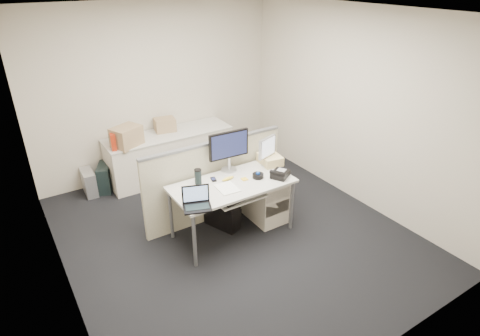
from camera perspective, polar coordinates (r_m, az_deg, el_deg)
floor at (r=5.30m, az=-1.05°, el=-9.16°), size 4.00×4.50×0.01m
ceiling at (r=4.31m, az=-1.37°, el=21.37°), size 4.00×4.50×0.01m
wall_back at (r=6.57m, az=-11.70°, el=10.70°), size 4.00×0.02×2.70m
wall_front at (r=3.17m, az=20.84°, el=-8.81°), size 4.00×0.02×2.70m
wall_left at (r=4.07m, az=-25.94°, el=-1.65°), size 0.02×4.50×2.70m
wall_right at (r=5.87m, az=15.88°, el=8.34°), size 0.02×4.50×2.70m
desk at (r=4.94m, az=-1.12°, el=-2.85°), size 1.50×0.75×0.73m
keyboard_tray at (r=4.83m, az=0.01°, el=-4.20°), size 0.62×0.32×0.02m
drawer_pedestal at (r=5.41m, az=3.61°, el=-4.20°), size 0.40×0.55×0.65m
cubicle_partition at (r=5.33m, az=-3.61°, el=-1.93°), size 2.00×0.06×1.10m
back_counter at (r=6.62m, az=-9.88°, el=1.85°), size 2.00×0.60×0.72m
monitor_main at (r=5.10m, az=-1.60°, el=2.38°), size 0.55×0.24×0.54m
monitor_small at (r=5.28m, az=3.85°, el=2.32°), size 0.36×0.25×0.39m
laptop at (r=4.38m, az=-6.15°, el=-4.46°), size 0.36×0.32×0.23m
trackball at (r=5.03m, az=2.57°, el=-1.11°), size 0.18×0.18×0.05m
desk_phone at (r=5.07m, az=5.74°, el=-0.88°), size 0.29×0.28×0.07m
paper_stack at (r=4.79m, az=-1.85°, el=-2.88°), size 0.24×0.30×0.01m
sticky_pad at (r=4.99m, az=0.64°, el=-1.59°), size 0.08×0.08×0.01m
travel_mug at (r=4.89m, az=-5.99°, el=-1.27°), size 0.09×0.09×0.18m
banana at (r=4.97m, az=-1.73°, el=-1.51°), size 0.18×0.06×0.04m
cellphone at (r=4.99m, az=-3.80°, el=-1.62°), size 0.08×0.12×0.01m
manila_folders at (r=5.39m, az=4.29°, el=1.25°), size 0.30×0.36×0.12m
keyboard at (r=4.77m, az=-0.24°, el=-4.34°), size 0.44×0.21×0.02m
pc_tower_desk at (r=5.30m, az=-2.58°, el=-6.22°), size 0.35×0.51×0.45m
pc_tower_spare_dark at (r=6.50m, az=-18.61°, el=-1.24°), size 0.34×0.47×0.41m
pc_tower_spare_silver at (r=6.47m, az=-20.69°, el=-1.92°), size 0.18×0.41×0.38m
cardboard_box_left at (r=6.11m, az=-15.81°, el=4.29°), size 0.50×0.45×0.31m
cardboard_box_right at (r=6.55m, az=-10.62°, el=5.99°), size 0.35×0.29×0.23m
red_binder at (r=6.09m, az=-17.63°, el=3.74°), size 0.12×0.29×0.26m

